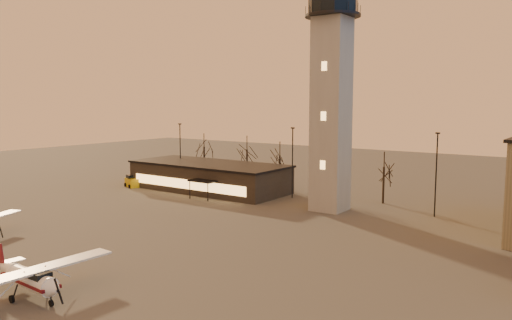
# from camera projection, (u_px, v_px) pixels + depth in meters

# --- Properties ---
(ground) EXTENTS (220.00, 220.00, 0.00)m
(ground) POSITION_uv_depth(u_px,v_px,m) (154.00, 277.00, 39.39)
(ground) COLOR #3B3937
(ground) RESTS_ON ground
(control_tower) EXTENTS (6.80, 6.80, 32.60)m
(control_tower) POSITION_uv_depth(u_px,v_px,m) (332.00, 81.00, 61.73)
(control_tower) COLOR gray
(control_tower) RESTS_ON ground
(terminal) EXTENTS (25.40, 12.20, 4.30)m
(terminal) POSITION_uv_depth(u_px,v_px,m) (209.00, 176.00, 77.68)
(terminal) COLOR black
(terminal) RESTS_ON ground
(light_poles) EXTENTS (58.50, 12.25, 10.14)m
(light_poles) POSITION_uv_depth(u_px,v_px,m) (337.00, 167.00, 63.52)
(light_poles) COLOR black
(light_poles) RESTS_ON ground
(tree_row) EXTENTS (37.20, 9.20, 8.80)m
(tree_row) POSITION_uv_depth(u_px,v_px,m) (279.00, 152.00, 78.25)
(tree_row) COLOR black
(tree_row) RESTS_ON ground
(cessna_front) EXTENTS (9.19, 11.62, 3.21)m
(cessna_front) POSITION_uv_depth(u_px,v_px,m) (33.00, 283.00, 34.88)
(cessna_front) COLOR white
(cessna_front) RESTS_ON ground
(service_cart) EXTENTS (3.41, 2.76, 1.92)m
(service_cart) POSITION_uv_depth(u_px,v_px,m) (132.00, 182.00, 80.80)
(service_cart) COLOR gold
(service_cart) RESTS_ON ground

